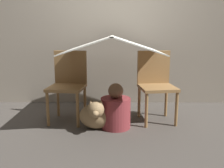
{
  "coord_description": "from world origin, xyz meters",
  "views": [
    {
      "loc": [
        0.02,
        -2.74,
        1.1
      ],
      "look_at": [
        0.0,
        0.24,
        0.48
      ],
      "focal_mm": 40.0,
      "sensor_mm": 36.0,
      "label": 1
    }
  ],
  "objects_px": {
    "chair_right": "(156,82)",
    "dog": "(97,115)",
    "chair_left": "(68,82)",
    "person_front": "(116,110)"
  },
  "relations": [
    {
      "from": "chair_right",
      "to": "person_front",
      "type": "bearing_deg",
      "value": -158.77
    },
    {
      "from": "chair_right",
      "to": "dog",
      "type": "distance_m",
      "value": 0.85
    },
    {
      "from": "chair_left",
      "to": "person_front",
      "type": "bearing_deg",
      "value": -18.21
    },
    {
      "from": "chair_left",
      "to": "chair_right",
      "type": "distance_m",
      "value": 1.09
    },
    {
      "from": "chair_left",
      "to": "dog",
      "type": "relative_size",
      "value": 2.15
    },
    {
      "from": "chair_right",
      "to": "dog",
      "type": "relative_size",
      "value": 2.15
    },
    {
      "from": "chair_left",
      "to": "person_front",
      "type": "relative_size",
      "value": 1.65
    },
    {
      "from": "chair_left",
      "to": "person_front",
      "type": "distance_m",
      "value": 0.71
    },
    {
      "from": "person_front",
      "to": "dog",
      "type": "distance_m",
      "value": 0.23
    },
    {
      "from": "person_front",
      "to": "dog",
      "type": "height_order",
      "value": "person_front"
    }
  ]
}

